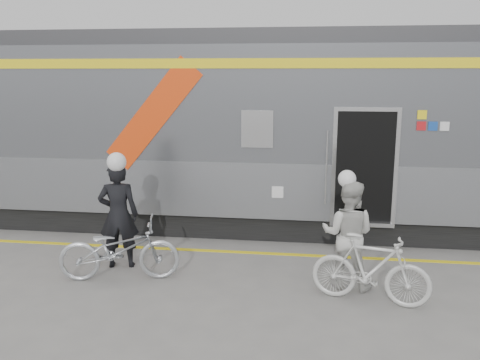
% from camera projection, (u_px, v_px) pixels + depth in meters
% --- Properties ---
extents(ground, '(90.00, 90.00, 0.00)m').
position_uv_depth(ground, '(173.00, 300.00, 7.47)').
color(ground, slate).
rests_on(ground, ground).
extents(train, '(24.00, 3.17, 4.10)m').
position_uv_depth(train, '(255.00, 130.00, 11.01)').
color(train, black).
rests_on(train, ground).
extents(safety_strip, '(24.00, 0.12, 0.01)m').
position_uv_depth(safety_strip, '(203.00, 250.00, 9.56)').
color(safety_strip, yellow).
rests_on(safety_strip, ground).
extents(man, '(0.75, 0.57, 1.83)m').
position_uv_depth(man, '(118.00, 215.00, 8.62)').
color(man, black).
rests_on(man, ground).
extents(bicycle_left, '(2.02, 1.06, 1.01)m').
position_uv_depth(bicycle_left, '(119.00, 250.00, 8.14)').
color(bicycle_left, '#B9BDC1').
rests_on(bicycle_left, ground).
extents(woman, '(0.95, 0.81, 1.70)m').
position_uv_depth(woman, '(348.00, 234.00, 7.81)').
color(woman, beige).
rests_on(woman, ground).
extents(bicycle_right, '(1.78, 0.86, 1.03)m').
position_uv_depth(bicycle_right, '(371.00, 269.00, 7.31)').
color(bicycle_right, silver).
rests_on(bicycle_right, ground).
extents(helmet_man, '(0.32, 0.32, 0.32)m').
position_uv_depth(helmet_man, '(115.00, 152.00, 8.39)').
color(helmet_man, white).
rests_on(helmet_man, man).
extents(helmet_woman, '(0.27, 0.27, 0.27)m').
position_uv_depth(helmet_woman, '(351.00, 172.00, 7.61)').
color(helmet_woman, white).
rests_on(helmet_woman, woman).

